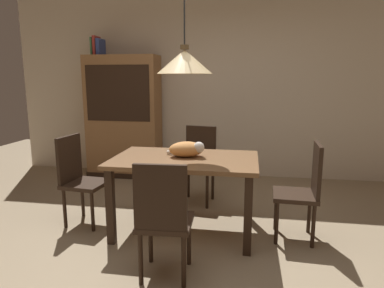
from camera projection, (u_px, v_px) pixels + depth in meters
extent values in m
plane|color=#998466|center=(182.00, 254.00, 2.98)|extent=(10.00, 10.00, 0.00)
cube|color=beige|center=(215.00, 82.00, 5.28)|extent=(6.40, 0.10, 2.90)
cube|color=brown|center=(185.00, 160.00, 3.33)|extent=(1.40, 0.90, 0.04)
cube|color=black|center=(111.00, 207.00, 3.12)|extent=(0.07, 0.07, 0.71)
cube|color=black|center=(248.00, 216.00, 2.92)|extent=(0.07, 0.07, 0.71)
cube|color=black|center=(138.00, 182.00, 3.88)|extent=(0.07, 0.07, 0.71)
cube|color=black|center=(249.00, 188.00, 3.68)|extent=(0.07, 0.07, 0.71)
cube|color=black|center=(166.00, 222.00, 2.61)|extent=(0.42, 0.42, 0.04)
cube|color=black|center=(160.00, 198.00, 2.39)|extent=(0.38, 0.06, 0.48)
cylinder|color=black|center=(189.00, 241.00, 2.79)|extent=(0.04, 0.04, 0.41)
cylinder|color=black|center=(151.00, 239.00, 2.83)|extent=(0.04, 0.04, 0.41)
cylinder|color=black|center=(184.00, 261.00, 2.48)|extent=(0.04, 0.04, 0.41)
cylinder|color=black|center=(141.00, 259.00, 2.52)|extent=(0.04, 0.04, 0.41)
cube|color=black|center=(86.00, 184.00, 3.56)|extent=(0.44, 0.44, 0.04)
cube|color=black|center=(69.00, 159.00, 3.56)|extent=(0.07, 0.38, 0.48)
cylinder|color=black|center=(92.00, 212.00, 3.41)|extent=(0.04, 0.04, 0.41)
cylinder|color=black|center=(108.00, 201.00, 3.71)|extent=(0.04, 0.04, 0.41)
cylinder|color=black|center=(65.00, 208.00, 3.49)|extent=(0.04, 0.04, 0.41)
cylinder|color=black|center=(83.00, 198.00, 3.79)|extent=(0.04, 0.04, 0.41)
cube|color=black|center=(197.00, 169.00, 4.16)|extent=(0.44, 0.44, 0.04)
cube|color=black|center=(201.00, 145.00, 4.28)|extent=(0.38, 0.07, 0.48)
cylinder|color=black|center=(181.00, 189.00, 4.09)|extent=(0.04, 0.04, 0.41)
cylinder|color=black|center=(207.00, 192.00, 4.01)|extent=(0.04, 0.04, 0.41)
cylinder|color=black|center=(188.00, 182.00, 4.40)|extent=(0.04, 0.04, 0.41)
cylinder|color=black|center=(213.00, 184.00, 4.31)|extent=(0.04, 0.04, 0.41)
cube|color=black|center=(295.00, 195.00, 3.21)|extent=(0.42, 0.42, 0.04)
cube|color=black|center=(317.00, 170.00, 3.13)|extent=(0.05, 0.38, 0.48)
cylinder|color=black|center=(276.00, 210.00, 3.44)|extent=(0.04, 0.04, 0.41)
cylinder|color=black|center=(277.00, 223.00, 3.14)|extent=(0.04, 0.04, 0.41)
cylinder|color=black|center=(309.00, 213.00, 3.38)|extent=(0.04, 0.04, 0.41)
cylinder|color=black|center=(313.00, 226.00, 3.07)|extent=(0.04, 0.04, 0.41)
ellipsoid|color=#E59951|center=(186.00, 149.00, 3.36)|extent=(0.38, 0.30, 0.15)
sphere|color=white|center=(199.00, 147.00, 3.32)|extent=(0.11, 0.11, 0.11)
cylinder|color=white|center=(176.00, 152.00, 3.45)|extent=(0.18, 0.04, 0.04)
cone|color=beige|center=(185.00, 62.00, 3.16)|extent=(0.52, 0.52, 0.22)
cylinder|color=#513D23|center=(185.00, 47.00, 3.13)|extent=(0.08, 0.08, 0.04)
cube|color=olive|center=(124.00, 117.00, 5.28)|extent=(1.10, 0.44, 1.85)
cube|color=black|center=(117.00, 93.00, 4.99)|extent=(0.97, 0.01, 0.81)
cube|color=black|center=(126.00, 172.00, 5.45)|extent=(1.12, 0.45, 0.08)
cube|color=#427A4C|center=(94.00, 47.00, 5.15)|extent=(0.03, 0.20, 0.26)
cube|color=#B73833|center=(97.00, 46.00, 5.14)|extent=(0.04, 0.22, 0.28)
cube|color=#384C93|center=(101.00, 47.00, 5.14)|extent=(0.06, 0.24, 0.24)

